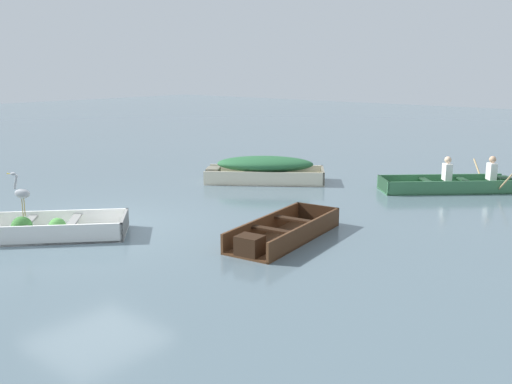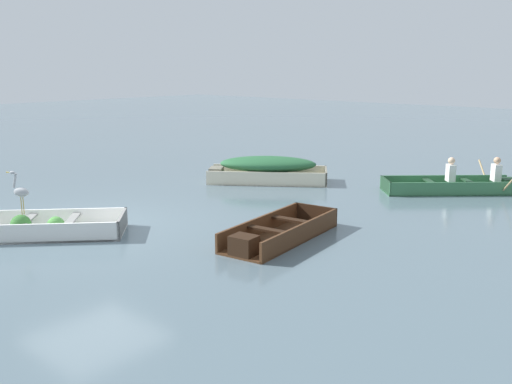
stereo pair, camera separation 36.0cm
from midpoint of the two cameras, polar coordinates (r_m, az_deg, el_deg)
The scene contains 6 objects.
ground_plane at distance 12.12m, azimuth -17.04°, elevation -3.45°, with size 80.00×80.00×0.00m, color slate.
dinghy_white_foreground at distance 11.76m, azimuth -21.51°, elevation -3.50°, with size 2.80×2.88×0.43m.
skiff_dark_varnish_near_moored at distance 10.72m, azimuth 1.58°, elevation -4.21°, with size 1.35×2.92×0.37m.
skiff_cream_mid_moored at distance 16.11m, azimuth 0.13°, elevation 2.52°, with size 3.41×2.94×0.73m.
rowboat_green_with_crew at distance 15.80m, azimuth 18.60°, elevation 0.78°, with size 3.24×3.18×0.92m.
heron_on_dinghy at distance 11.62m, azimuth -23.24°, elevation -0.02°, with size 0.44×0.27×0.84m.
Camera 1 is at (9.74, -6.37, 3.21)m, focal length 40.00 mm.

